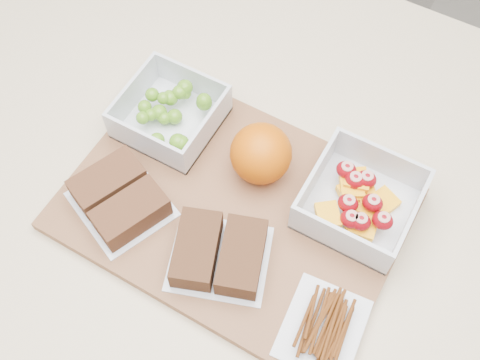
{
  "coord_description": "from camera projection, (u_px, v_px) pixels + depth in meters",
  "views": [
    {
      "loc": [
        0.18,
        -0.32,
        1.61
      ],
      "look_at": [
        -0.0,
        0.01,
        0.93
      ],
      "focal_mm": 45.0,
      "sensor_mm": 36.0,
      "label": 1
    }
  ],
  "objects": [
    {
      "name": "pretzel_bag",
      "position": [
        324.0,
        325.0,
        0.69
      ],
      "size": [
        0.1,
        0.12,
        0.02
      ],
      "color": "silver",
      "rests_on": "cutting_board"
    },
    {
      "name": "fruit_container",
      "position": [
        359.0,
        202.0,
        0.75
      ],
      "size": [
        0.13,
        0.13,
        0.06
      ],
      "color": "silver",
      "rests_on": "cutting_board"
    },
    {
      "name": "orange",
      "position": [
        261.0,
        154.0,
        0.77
      ],
      "size": [
        0.08,
        0.08,
        0.08
      ],
      "primitive_type": "sphere",
      "color": "#D95B05",
      "rests_on": "cutting_board"
    },
    {
      "name": "cutting_board",
      "position": [
        233.0,
        209.0,
        0.78
      ],
      "size": [
        0.42,
        0.3,
        0.02
      ],
      "primitive_type": "cube",
      "rotation": [
        0.0,
        0.0,
        -0.01
      ],
      "color": "brown",
      "rests_on": "counter"
    },
    {
      "name": "counter",
      "position": [
        237.0,
        303.0,
        1.19
      ],
      "size": [
        1.2,
        0.9,
        0.9
      ],
      "primitive_type": "cube",
      "color": "beige",
      "rests_on": "ground"
    },
    {
      "name": "sandwich_bag_left",
      "position": [
        119.0,
        198.0,
        0.76
      ],
      "size": [
        0.15,
        0.14,
        0.04
      ],
      "color": "silver",
      "rests_on": "cutting_board"
    },
    {
      "name": "ground",
      "position": [
        238.0,
        356.0,
        1.58
      ],
      "size": [
        4.0,
        4.0,
        0.0
      ],
      "primitive_type": "plane",
      "color": "gray",
      "rests_on": "ground"
    },
    {
      "name": "grape_container",
      "position": [
        172.0,
        114.0,
        0.82
      ],
      "size": [
        0.12,
        0.12,
        0.05
      ],
      "color": "silver",
      "rests_on": "cutting_board"
    },
    {
      "name": "sandwich_bag_center",
      "position": [
        219.0,
        253.0,
        0.72
      ],
      "size": [
        0.15,
        0.14,
        0.04
      ],
      "color": "silver",
      "rests_on": "cutting_board"
    }
  ]
}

